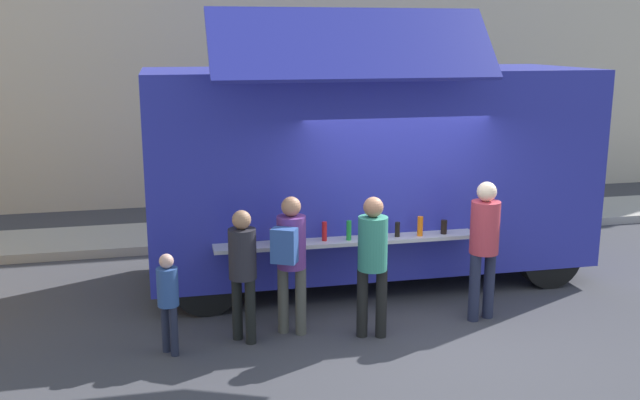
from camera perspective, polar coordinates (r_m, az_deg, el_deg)
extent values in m
plane|color=#38383D|center=(8.95, 8.07, -10.33)|extent=(60.00, 60.00, 0.00)
cube|color=#9E998E|center=(12.92, -17.10, -3.13)|extent=(28.00, 1.60, 0.15)
cube|color=beige|center=(16.32, -13.48, 13.53)|extent=(32.00, 2.40, 7.59)
cube|color=#292E9E|center=(10.42, 3.80, 2.78)|extent=(6.28, 2.36, 2.78)
cube|color=#292E9E|center=(8.62, 2.78, 12.35)|extent=(3.45, 0.84, 0.85)
cube|color=black|center=(9.16, 1.96, 3.52)|extent=(3.27, 0.13, 1.25)
cube|color=#B7B7BC|center=(9.19, 2.24, -3.28)|extent=(3.45, 0.38, 0.05)
cylinder|color=#CEECF7|center=(8.91, -5.82, -3.04)|extent=(0.08, 0.08, 0.20)
cylinder|color=orange|center=(8.97, -3.82, -2.90)|extent=(0.06, 0.06, 0.19)
cylinder|color=orange|center=(9.00, -1.85, -2.63)|extent=(0.08, 0.08, 0.26)
cylinder|color=red|center=(9.08, 0.35, -2.52)|extent=(0.06, 0.06, 0.25)
cylinder|color=green|center=(9.11, 2.31, -2.44)|extent=(0.06, 0.06, 0.25)
cylinder|color=green|center=(9.25, 4.13, -2.25)|extent=(0.08, 0.08, 0.25)
cylinder|color=black|center=(9.33, 6.19, -2.35)|extent=(0.07, 0.07, 0.19)
cylinder|color=orange|center=(9.39, 7.99, -2.08)|extent=(0.07, 0.07, 0.26)
cylinder|color=black|center=(9.54, 9.85, -2.14)|extent=(0.08, 0.08, 0.19)
cube|color=black|center=(11.58, 18.71, 5.65)|extent=(0.10, 1.95, 1.22)
cylinder|color=black|center=(12.45, 13.22, -1.70)|extent=(0.90, 0.28, 0.90)
cylinder|color=black|center=(10.76, 17.78, -4.27)|extent=(0.90, 0.28, 0.90)
cylinder|color=black|center=(11.27, -9.71, -3.06)|extent=(0.90, 0.28, 0.90)
cylinder|color=black|center=(9.37, -9.07, -6.34)|extent=(0.90, 0.28, 0.90)
cylinder|color=#2E5E36|center=(14.46, 17.67, 0.34)|extent=(0.60, 0.60, 1.05)
cylinder|color=black|center=(8.59, 3.39, -8.20)|extent=(0.13, 0.13, 0.84)
cylinder|color=black|center=(8.60, 4.91, -8.22)|extent=(0.13, 0.13, 0.84)
cylinder|color=#307F68|center=(8.36, 4.24, -3.48)|extent=(0.35, 0.35, 0.64)
sphere|color=#A46C4E|center=(8.25, 4.29, -0.57)|extent=(0.24, 0.24, 0.24)
cylinder|color=#484840|center=(8.71, -2.96, -7.93)|extent=(0.13, 0.13, 0.83)
cylinder|color=#484840|center=(8.65, -1.54, -8.08)|extent=(0.13, 0.13, 0.83)
cylinder|color=#5D2E76|center=(8.45, -2.30, -3.37)|extent=(0.35, 0.35, 0.63)
sphere|color=#A57152|center=(8.33, -2.32, -0.52)|extent=(0.23, 0.23, 0.23)
cube|color=#2C4C8E|center=(8.20, -2.86, -3.65)|extent=(0.34, 0.30, 0.41)
cylinder|color=black|center=(8.57, -6.62, -8.54)|extent=(0.12, 0.12, 0.78)
cylinder|color=black|center=(8.44, -5.57, -8.87)|extent=(0.12, 0.12, 0.78)
cylinder|color=#232228|center=(8.28, -6.21, -4.29)|extent=(0.32, 0.32, 0.59)
sphere|color=#A07251|center=(8.17, -6.28, -1.57)|extent=(0.22, 0.22, 0.22)
cylinder|color=#20243B|center=(9.24, 12.22, -6.85)|extent=(0.14, 0.14, 0.88)
cylinder|color=#20243B|center=(9.38, 13.33, -6.59)|extent=(0.14, 0.14, 0.88)
cylinder|color=#B13541|center=(9.08, 13.02, -2.15)|extent=(0.36, 0.36, 0.66)
sphere|color=beige|center=(8.98, 13.16, 0.65)|extent=(0.25, 0.25, 0.25)
cylinder|color=#1F2335|center=(8.41, -12.22, -9.93)|extent=(0.09, 0.09, 0.58)
cylinder|color=#1F2335|center=(8.29, -11.57, -10.23)|extent=(0.09, 0.09, 0.58)
cylinder|color=#2B4A87|center=(8.17, -12.06, -6.79)|extent=(0.24, 0.24, 0.44)
sphere|color=#D7A08A|center=(8.08, -12.16, -4.78)|extent=(0.16, 0.16, 0.16)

